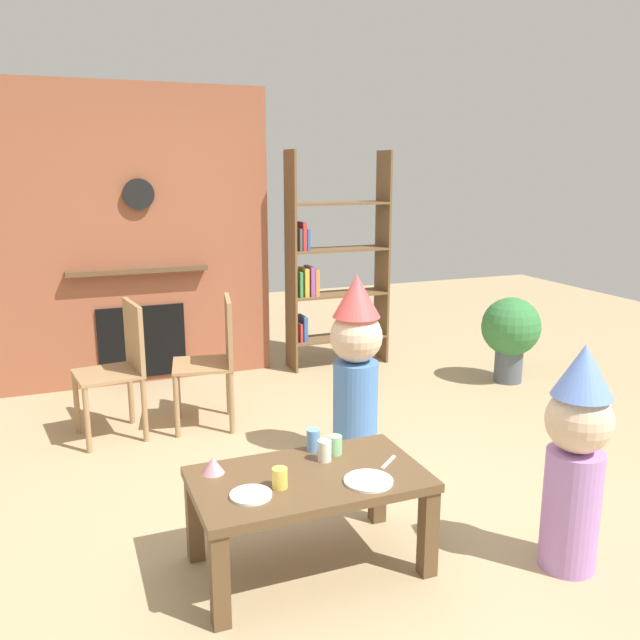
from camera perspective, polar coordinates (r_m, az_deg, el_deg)
ground_plane at (r=3.62m, az=0.13°, el=-16.01°), size 12.00×12.00×0.00m
brick_fireplace_feature at (r=5.59m, az=-15.71°, el=6.78°), size 2.20×0.28×2.40m
bookshelf at (r=5.84m, az=0.90°, el=4.44°), size 0.90×0.28×1.90m
coffee_table at (r=3.00m, az=-0.96°, el=-14.53°), size 1.02×0.58×0.45m
paper_cup_near_left at (r=2.84m, az=-3.49°, el=-13.44°), size 0.07×0.07×0.09m
paper_cup_near_right at (r=3.18m, az=-0.58°, el=-10.30°), size 0.06×0.06×0.10m
paper_cup_center at (r=3.07m, az=0.39°, el=-11.20°), size 0.06×0.06×0.10m
paper_cup_far_left at (r=3.14m, az=1.29°, el=-10.72°), size 0.07×0.07×0.09m
paper_plate_front at (r=2.80m, az=-5.98°, el=-14.77°), size 0.17×0.17×0.01m
paper_plate_rear at (r=2.91m, az=4.20°, el=-13.67°), size 0.21×0.21×0.01m
birthday_cake_slice at (r=3.00m, az=-9.21°, el=-12.24°), size 0.10×0.10×0.08m
table_fork at (r=3.09m, az=5.92°, el=-12.10°), size 0.12×0.11×0.01m
child_with_cone_hat at (r=3.13m, az=21.21°, el=-10.63°), size 0.29×0.29×1.04m
child_in_pink at (r=3.99m, az=3.11°, el=-3.74°), size 0.32×0.32×1.14m
dining_chair_left at (r=4.54m, az=-16.77°, el=-3.45°), size 0.45×0.45×0.90m
dining_chair_middle at (r=4.57m, az=-8.98°, el=-2.92°), size 0.47×0.47×0.90m
potted_plant_tall at (r=5.68m, az=16.12°, el=-0.92°), size 0.48×0.48×0.72m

